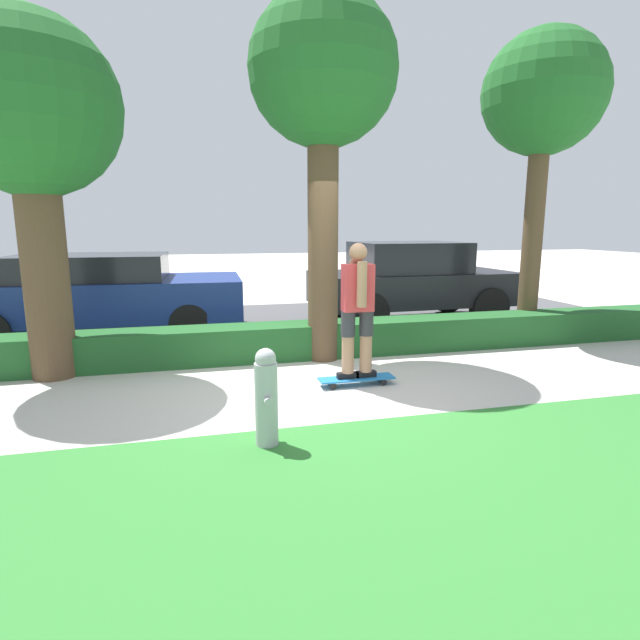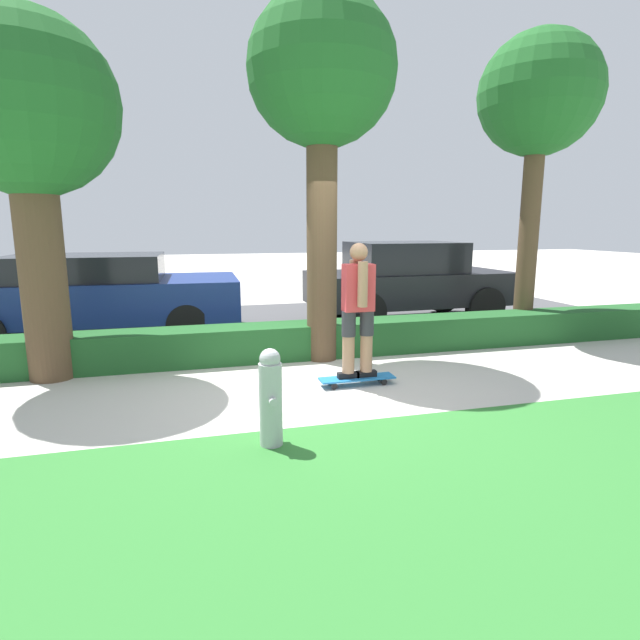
# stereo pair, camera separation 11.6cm
# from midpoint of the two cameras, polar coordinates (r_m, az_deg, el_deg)

# --- Properties ---
(ground_plane) EXTENTS (60.00, 60.00, 0.00)m
(ground_plane) POSITION_cam_midpoint_polar(r_m,az_deg,el_deg) (5.91, -0.16, -8.18)
(ground_plane) COLOR #BCB7AD
(grass_lawn_strip) EXTENTS (15.46, 4.00, 0.01)m
(grass_lawn_strip) POSITION_cam_midpoint_polar(r_m,az_deg,el_deg) (3.36, 13.28, -24.17)
(grass_lawn_strip) COLOR #2D702D
(grass_lawn_strip) RESTS_ON ground_plane
(street_asphalt) EXTENTS (15.46, 5.00, 0.01)m
(street_asphalt) POSITION_cam_midpoint_polar(r_m,az_deg,el_deg) (9.91, -5.94, -0.47)
(street_asphalt) COLOR #474749
(street_asphalt) RESTS_ON ground_plane
(hedge_row) EXTENTS (15.46, 0.60, 0.50)m
(hedge_row) POSITION_cam_midpoint_polar(r_m,az_deg,el_deg) (7.34, -3.13, -2.39)
(hedge_row) COLOR #1E5123
(hedge_row) RESTS_ON ground_plane
(skateboard) EXTENTS (0.93, 0.24, 0.10)m
(skateboard) POSITION_cam_midpoint_polar(r_m,az_deg,el_deg) (6.14, 4.73, -6.71)
(skateboard) COLOR #1E6BAD
(skateboard) RESTS_ON ground_plane
(skater_person) EXTENTS (0.49, 0.42, 1.62)m
(skater_person) POSITION_cam_midpoint_polar(r_m,az_deg,el_deg) (5.93, 4.86, 1.44)
(skater_person) COLOR black
(skater_person) RESTS_ON skateboard
(tree_near) EXTENTS (2.13, 2.13, 4.37)m
(tree_near) POSITION_cam_midpoint_polar(r_m,az_deg,el_deg) (7.16, -29.83, 19.39)
(tree_near) COLOR brown
(tree_near) RESTS_ON ground_plane
(tree_mid) EXTENTS (2.00, 2.00, 4.94)m
(tree_mid) POSITION_cam_midpoint_polar(r_m,az_deg,el_deg) (7.30, 0.86, 25.48)
(tree_mid) COLOR brown
(tree_mid) RESTS_ON ground_plane
(tree_far) EXTENTS (1.94, 1.94, 4.97)m
(tree_far) POSITION_cam_midpoint_polar(r_m,az_deg,el_deg) (9.42, 24.51, 21.91)
(tree_far) COLOR brown
(tree_far) RESTS_ON ground_plane
(parked_car_front) EXTENTS (4.79, 2.08, 1.43)m
(parked_car_front) POSITION_cam_midpoint_polar(r_m,az_deg,el_deg) (9.45, -23.55, 2.86)
(parked_car_front) COLOR navy
(parked_car_front) RESTS_ON ground_plane
(parked_car_middle) EXTENTS (4.01, 1.92, 1.60)m
(parked_car_middle) POSITION_cam_midpoint_polar(r_m,az_deg,el_deg) (10.19, 10.71, 4.48)
(parked_car_middle) COLOR black
(parked_car_middle) RESTS_ON ground_plane
(fire_hydrant) EXTENTS (0.20, 0.32, 0.88)m
(fire_hydrant) POSITION_cam_midpoint_polar(r_m,az_deg,el_deg) (4.41, -5.41, -8.77)
(fire_hydrant) COLOR #ADADB2
(fire_hydrant) RESTS_ON ground_plane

